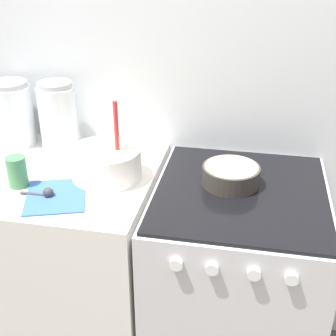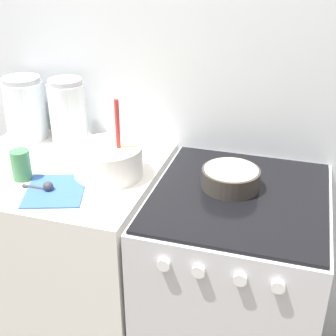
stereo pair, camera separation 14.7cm
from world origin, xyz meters
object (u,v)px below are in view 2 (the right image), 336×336
object	(u,v)px
mixing_bowl	(108,158)
tin_can	(21,165)
baking_pan	(231,178)
storage_jar_left	(26,112)
stove	(232,295)
storage_jar_middle	(68,116)

from	to	relation	value
mixing_bowl	tin_can	bearing A→B (deg)	-157.25
baking_pan	tin_can	bearing A→B (deg)	-167.93
baking_pan	storage_jar_left	world-z (taller)	storage_jar_left
stove	baking_pan	size ratio (longest dim) A/B	4.46
mixing_bowl	storage_jar_middle	bearing A→B (deg)	140.42
storage_jar_left	tin_can	xyz separation A→B (m)	(0.19, -0.34, -0.06)
storage_jar_left	tin_can	size ratio (longest dim) A/B	2.39
storage_jar_left	tin_can	world-z (taller)	storage_jar_left
stove	storage_jar_left	bearing A→B (deg)	166.66
storage_jar_left	storage_jar_middle	world-z (taller)	storage_jar_middle
tin_can	mixing_bowl	bearing A→B (deg)	22.75
storage_jar_left	storage_jar_middle	distance (m)	0.20
storage_jar_left	tin_can	bearing A→B (deg)	-61.37
baking_pan	tin_can	size ratio (longest dim) A/B	1.83
stove	tin_can	xyz separation A→B (m)	(-0.77, -0.12, 0.51)
stove	storage_jar_left	distance (m)	1.13
baking_pan	stove	bearing A→B (deg)	-43.58
baking_pan	tin_can	xyz separation A→B (m)	(-0.73, -0.16, 0.02)
storage_jar_left	stove	bearing A→B (deg)	-13.34
storage_jar_middle	baking_pan	bearing A→B (deg)	-14.75
mixing_bowl	storage_jar_left	distance (m)	0.52
baking_pan	tin_can	world-z (taller)	tin_can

